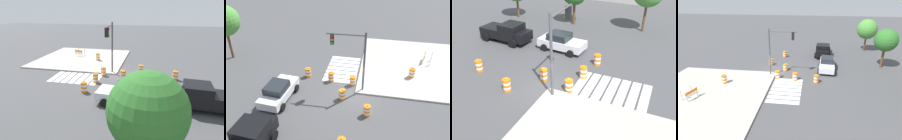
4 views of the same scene
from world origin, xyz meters
TOP-DOWN VIEW (x-y plane):
  - ground_plane at (0.00, 0.00)m, footprint 120.00×120.00m
  - sidewalk_corner at (6.00, -6.00)m, footprint 12.00×12.00m
  - crosswalk_stripes at (4.00, 1.80)m, footprint 5.10×3.20m
  - sports_car at (-1.94, 6.30)m, footprint 4.43×2.40m
  - traffic_barrel_near_corner at (1.35, 0.41)m, footprint 0.56×0.56m
  - traffic_barrel_crosswalk_end at (1.62, 2.51)m, footprint 0.56×0.56m
  - traffic_barrel_median_far at (-2.55, -1.27)m, footprint 0.56×0.56m
  - traffic_barrel_far_curb at (1.96, 4.91)m, footprint 0.56×0.56m
  - traffic_barrel_lane_center at (-0.92, 0.99)m, footprint 0.56×0.56m
  - traffic_barrel_on_sidewalk at (3.56, -5.07)m, footprint 0.56×0.56m
  - construction_barricade at (6.94, -6.75)m, footprint 1.39×1.06m
  - traffic_light_pole at (0.56, 0.54)m, footprint 0.47×3.29m

SIDE VIEW (x-z plane):
  - ground_plane at x=0.00m, z-range 0.00..0.00m
  - crosswalk_stripes at x=4.00m, z-range 0.00..0.02m
  - sidewalk_corner at x=6.00m, z-range 0.00..0.15m
  - traffic_barrel_near_corner at x=1.35m, z-range -0.06..0.96m
  - traffic_barrel_crosswalk_end at x=1.62m, z-range -0.06..0.96m
  - traffic_barrel_median_far at x=-2.55m, z-range -0.06..0.96m
  - traffic_barrel_far_curb at x=1.96m, z-range -0.06..0.96m
  - traffic_barrel_lane_center at x=-0.92m, z-range -0.06..0.96m
  - traffic_barrel_on_sidewalk at x=3.56m, z-range 0.09..1.11m
  - construction_barricade at x=6.94m, z-range 0.22..1.22m
  - sports_car at x=-1.94m, z-range 0.00..1.63m
  - traffic_light_pole at x=0.56m, z-range 1.16..6.66m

